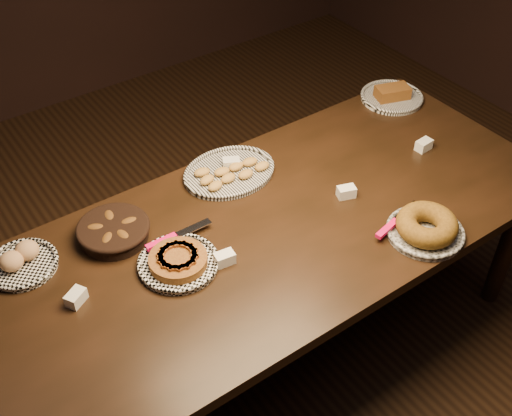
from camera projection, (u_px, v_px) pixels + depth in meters
ground at (264, 350)px, 2.89m from camera, size 5.00×5.00×0.00m
buffet_table at (266, 242)px, 2.44m from camera, size 2.40×1.00×0.75m
apple_tart_plate at (178, 261)px, 2.24m from camera, size 0.34×0.29×0.06m
madeleine_platter at (229, 172)px, 2.62m from camera, size 0.39×0.32×0.04m
bundt_cake_plate at (426, 227)px, 2.34m from camera, size 0.32×0.29×0.09m
croissant_basket at (114, 230)px, 2.33m from camera, size 0.27×0.27×0.07m
bread_roll_plate at (21, 261)px, 2.23m from camera, size 0.25×0.25×0.08m
loaf_plate at (392, 96)px, 3.05m from camera, size 0.30×0.30×0.07m
tent_cards at (270, 206)px, 2.45m from camera, size 1.65×0.50×0.04m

